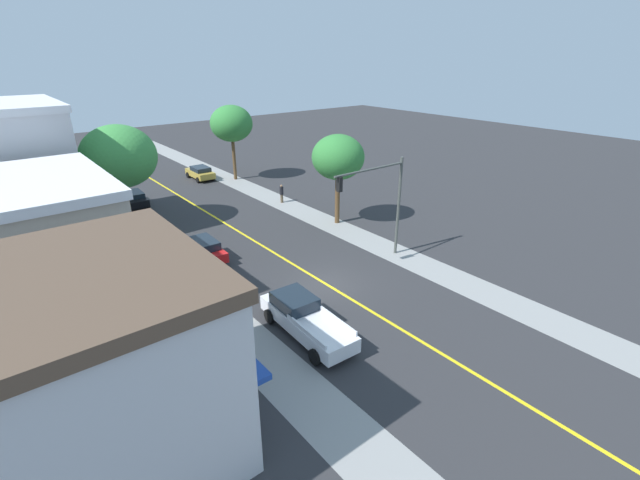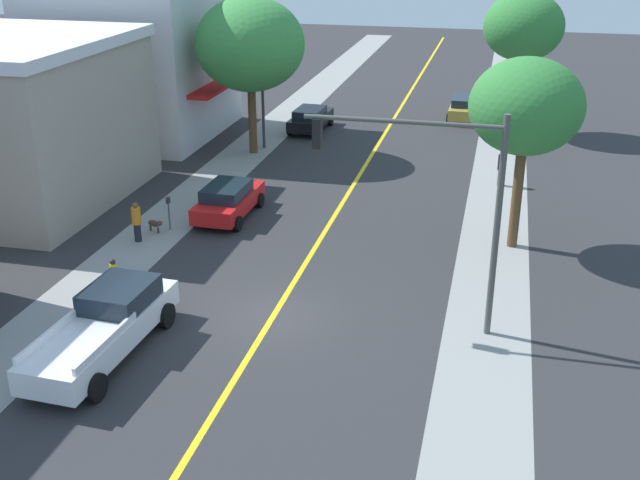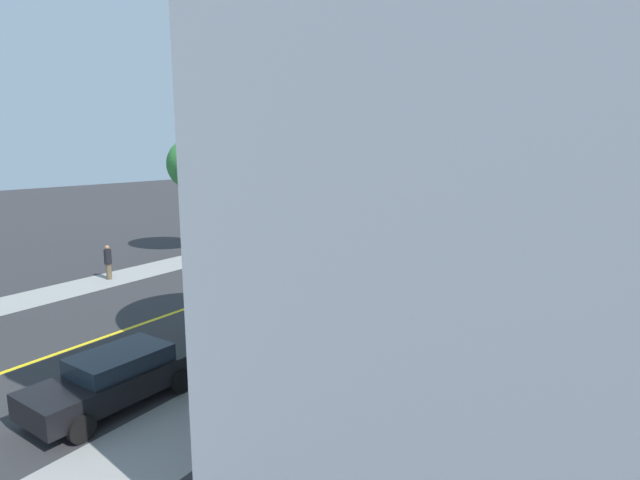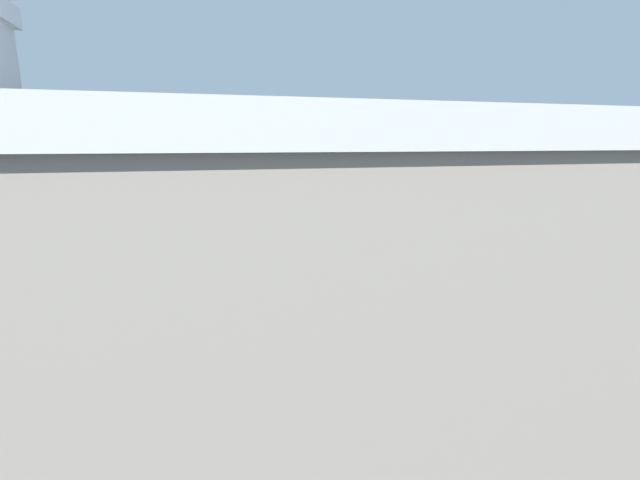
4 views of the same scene
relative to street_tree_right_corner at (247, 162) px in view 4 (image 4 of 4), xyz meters
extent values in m
plane|color=#2D2D30|center=(-7.54, -7.74, -5.56)|extent=(140.00, 140.00, 0.00)
cube|color=gray|center=(-14.39, -7.74, -5.56)|extent=(2.70, 126.00, 0.01)
cube|color=gray|center=(-0.70, -7.74, -5.56)|extent=(2.70, 126.00, 0.01)
cube|color=yellow|center=(-7.54, -7.74, -5.56)|extent=(0.20, 126.00, 0.00)
cube|color=#1E429E|center=(-17.10, -12.46, -2.73)|extent=(1.16, 6.44, 0.24)
cube|color=#A39989|center=(-21.82, 0.44, -2.15)|extent=(8.69, 10.45, 6.82)
cube|color=silver|center=(-21.82, 0.44, 1.51)|extent=(8.99, 10.75, 0.50)
cylinder|color=brown|center=(0.00, 0.00, -3.56)|extent=(0.39, 0.39, 4.01)
ellipsoid|color=#337F38|center=(0.00, 0.00, 0.03)|extent=(4.24, 4.24, 3.60)
cylinder|color=brown|center=(-13.96, 9.97, -3.72)|extent=(0.44, 0.44, 3.69)
cylinder|color=yellow|center=(-13.83, -6.57, -5.22)|extent=(0.24, 0.24, 0.68)
sphere|color=#232328|center=(-13.83, -6.57, -4.81)|extent=(0.22, 0.22, 0.22)
cylinder|color=#232328|center=(-14.00, -6.57, -5.19)|extent=(0.10, 0.10, 0.10)
cylinder|color=#232328|center=(-13.66, -6.57, -5.19)|extent=(0.10, 0.10, 0.10)
cylinder|color=#4C4C51|center=(-13.87, -1.56, -4.98)|extent=(0.07, 0.07, 1.17)
cube|color=#2D2D33|center=(-13.87, -1.56, -4.27)|extent=(0.12, 0.18, 0.26)
cylinder|color=#474C47|center=(-0.70, -7.26, -2.07)|extent=(0.20, 0.20, 6.99)
cylinder|color=#474C47|center=(-3.63, -7.26, 1.04)|extent=(5.87, 0.14, 0.14)
cube|color=black|center=(-6.17, -7.26, 0.54)|extent=(0.26, 0.32, 0.90)
sphere|color=red|center=(-6.17, -7.26, 0.84)|extent=(0.20, 0.20, 0.20)
sphere|color=yellow|center=(-6.17, -7.26, 0.54)|extent=(0.20, 0.20, 0.20)
sphere|color=green|center=(-6.17, -7.26, 0.24)|extent=(0.20, 0.20, 0.20)
cube|color=red|center=(-11.97, 0.44, -4.91)|extent=(1.90, 4.45, 0.67)
cube|color=#19232D|center=(-11.97, 0.22, -4.31)|extent=(1.65, 2.41, 0.53)
cylinder|color=black|center=(-12.86, 1.91, -5.24)|extent=(0.23, 0.64, 0.64)
cylinder|color=black|center=(-11.03, 1.88, -5.24)|extent=(0.23, 0.64, 0.64)
cylinder|color=black|center=(-12.91, -1.00, -5.24)|extent=(0.23, 0.64, 0.64)
cylinder|color=black|center=(-11.08, -1.03, -5.24)|extent=(0.23, 0.64, 0.64)
cube|color=silver|center=(-11.70, -11.27, -4.78)|extent=(2.20, 6.25, 0.77)
cube|color=#19232D|center=(-11.65, -10.16, -4.07)|extent=(1.87, 2.30, 0.64)
cube|color=silver|center=(-12.65, -12.46, -4.27)|extent=(0.24, 3.21, 0.24)
cube|color=silver|center=(-10.87, -12.54, -4.27)|extent=(0.24, 3.21, 0.24)
cylinder|color=black|center=(-12.57, -9.13, -5.16)|extent=(0.32, 0.81, 0.80)
cylinder|color=black|center=(-10.65, -9.22, -5.16)|extent=(0.32, 0.81, 0.80)
cylinder|color=black|center=(-12.76, -13.32, -5.16)|extent=(0.32, 0.81, 0.80)
cylinder|color=black|center=(-10.83, -13.41, -5.16)|extent=(0.32, 0.81, 0.80)
cylinder|color=brown|center=(-0.64, 7.39, -5.16)|extent=(0.27, 0.27, 0.80)
cylinder|color=black|center=(-0.64, 7.39, -4.39)|extent=(0.36, 0.36, 0.73)
sphere|color=#936B4C|center=(-0.64, 7.39, -3.91)|extent=(0.23, 0.23, 0.23)
cylinder|color=black|center=(-14.60, -3.02, -5.19)|extent=(0.28, 0.28, 0.75)
cylinder|color=orange|center=(-14.60, -3.02, -4.47)|extent=(0.37, 0.37, 0.69)
sphere|color=brown|center=(-14.60, -3.02, -4.02)|extent=(0.21, 0.21, 0.21)
ellipsoid|color=#4C3828|center=(-14.39, -1.95, -5.19)|extent=(0.66, 0.45, 0.27)
sphere|color=#4C3828|center=(-14.08, -2.06, -5.11)|extent=(0.21, 0.21, 0.21)
cylinder|color=#4C3828|center=(-14.19, -2.02, -5.44)|extent=(0.09, 0.09, 0.24)
cylinder|color=#4C3828|center=(-14.59, -1.88, -5.44)|extent=(0.09, 0.09, 0.24)
camera|label=1|loc=(-22.93, -26.41, 7.88)|focal=24.72mm
camera|label=2|loc=(-0.88, -29.11, 6.61)|focal=43.40mm
camera|label=3|loc=(-22.96, 22.62, 0.97)|focal=28.27mm
camera|label=4|loc=(-30.39, 3.32, 1.35)|focal=24.54mm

